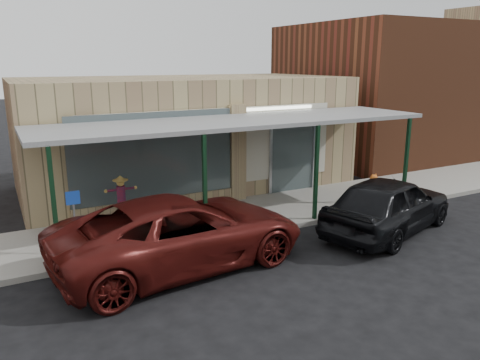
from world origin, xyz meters
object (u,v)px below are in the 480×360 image
barrel_scarecrow (122,211)px  handicap_sign (74,214)px  parked_sedan (388,204)px  car_maroon (181,232)px  barrel_pumpkin (94,231)px

barrel_scarecrow → handicap_sign: 2.00m
handicap_sign → parked_sedan: 8.48m
car_maroon → barrel_scarecrow: bearing=8.3°
barrel_scarecrow → parked_sedan: 7.57m
barrel_pumpkin → parked_sedan: parked_sedan is taller
barrel_scarecrow → parked_sedan: (6.71, -3.50, 0.17)m
handicap_sign → barrel_scarecrow: bearing=41.9°
barrel_scarecrow → car_maroon: bearing=-66.1°
handicap_sign → car_maroon: (2.16, -1.57, -0.33)m
barrel_pumpkin → handicap_sign: size_ratio=0.49×
barrel_pumpkin → car_maroon: 2.81m
barrel_pumpkin → parked_sedan: bearing=-20.9°
parked_sedan → car_maroon: (-6.02, 0.66, 0.01)m
handicap_sign → parked_sedan: size_ratio=0.30×
barrel_scarecrow → handicap_sign: bearing=-129.0°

